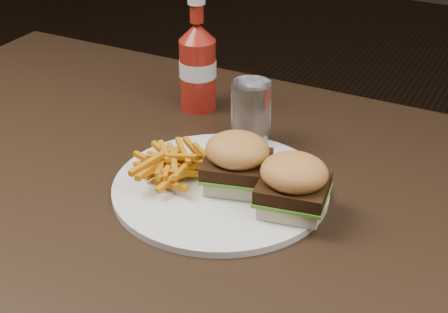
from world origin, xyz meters
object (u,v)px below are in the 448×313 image
at_px(tumbler, 251,112).
at_px(dining_table, 176,196).
at_px(ketchup_bottle, 198,75).
at_px(plate, 221,188).

bearing_deg(tumbler, dining_table, -105.91).
xyz_separation_m(ketchup_bottle, tumbler, (0.13, -0.08, -0.01)).
bearing_deg(tumbler, plate, -81.19).
bearing_deg(dining_table, plate, 11.17).
height_order(plate, ketchup_bottle, ketchup_bottle).
height_order(dining_table, plate, plate).
relative_size(ketchup_bottle, tumbler, 1.27).
height_order(ketchup_bottle, tumbler, ketchup_bottle).
distance_m(ketchup_bottle, tumbler, 0.16).
xyz_separation_m(dining_table, plate, (0.07, 0.01, 0.03)).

